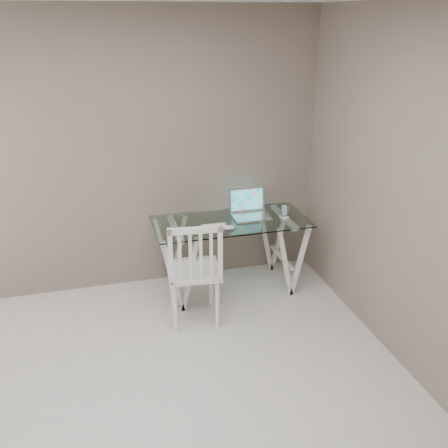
% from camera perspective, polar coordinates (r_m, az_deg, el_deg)
% --- Properties ---
extents(room, '(4.50, 4.52, 2.71)m').
position_cam_1_polar(room, '(2.62, -10.69, 2.99)').
color(room, '#B9B6B1').
rests_on(room, ground).
extents(desk, '(1.50, 0.70, 0.75)m').
position_cam_1_polar(desk, '(4.99, 0.75, -3.49)').
color(desk, silver).
rests_on(desk, ground).
extents(chair, '(0.50, 0.50, 1.00)m').
position_cam_1_polar(chair, '(4.36, -3.41, -5.10)').
color(chair, silver).
rests_on(chair, ground).
extents(laptop, '(0.36, 0.30, 0.26)m').
position_cam_1_polar(laptop, '(4.96, 2.90, 1.67)').
color(laptop, silver).
rests_on(laptop, desk).
extents(keyboard, '(0.26, 0.11, 0.01)m').
position_cam_1_polar(keyboard, '(4.71, -1.14, -0.22)').
color(keyboard, silver).
rests_on(keyboard, desk).
extents(mouse, '(0.11, 0.07, 0.04)m').
position_cam_1_polar(mouse, '(4.64, 0.56, -0.39)').
color(mouse, silver).
rests_on(mouse, desk).
extents(phone_dock, '(0.07, 0.07, 0.14)m').
position_cam_1_polar(phone_dock, '(4.94, 6.88, 1.13)').
color(phone_dock, white).
rests_on(phone_dock, desk).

